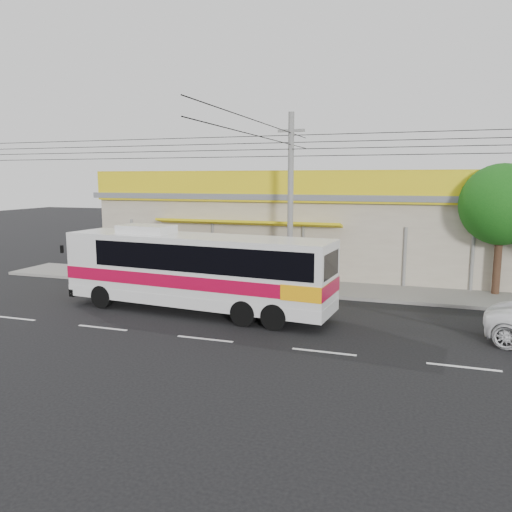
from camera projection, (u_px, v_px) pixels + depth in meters
The scene contains 9 objects.
ground at pixel (232, 319), 18.96m from camera, with size 120.00×120.00×0.00m, color black.
sidewalk at pixel (276, 285), 24.58m from camera, with size 30.00×3.20×0.15m, color gray.
lane_markings at pixel (205, 339), 16.61m from camera, with size 50.00×0.12×0.01m, color silver, non-canonical shape.
storefront_building at pixel (302, 230), 29.43m from camera, with size 22.60×9.20×5.70m.
coach_bus at pixel (199, 267), 19.69m from camera, with size 11.23×3.35×3.41m.
motorbike_red at pixel (137, 265), 27.19m from camera, with size 0.63×1.81×0.95m, color maroon.
motorbike_dark at pixel (168, 264), 27.54m from camera, with size 0.45×1.60×0.96m, color black.
utility_pole at pixel (291, 145), 22.71m from camera, with size 34.00×14.00×8.27m.
tree_near at pixel (505, 207), 21.84m from camera, with size 3.60×3.60×5.97m.
Camera 1 is at (6.64, -17.15, 5.29)m, focal length 35.00 mm.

